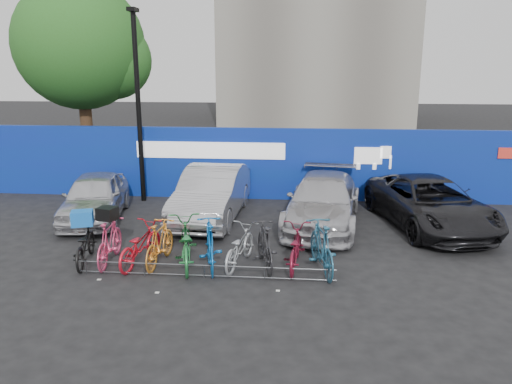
# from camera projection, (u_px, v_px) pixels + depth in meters

# --- Properties ---
(ground) EXTENTS (100.00, 100.00, 0.00)m
(ground) POSITION_uv_depth(u_px,v_px,m) (209.00, 267.00, 11.23)
(ground) COLOR black
(ground) RESTS_ON ground
(hoarding) EXTENTS (22.00, 0.18, 2.40)m
(hoarding) POSITION_uv_depth(u_px,v_px,m) (241.00, 163.00, 16.72)
(hoarding) COLOR navy
(hoarding) RESTS_ON ground
(tree) EXTENTS (5.40, 5.20, 7.80)m
(tree) POSITION_uv_depth(u_px,v_px,m) (86.00, 48.00, 20.26)
(tree) COLOR #382314
(tree) RESTS_ON ground
(lamppost) EXTENTS (0.25, 0.50, 6.11)m
(lamppost) POSITION_uv_depth(u_px,v_px,m) (138.00, 102.00, 15.91)
(lamppost) COLOR black
(lamppost) RESTS_ON ground
(bike_rack) EXTENTS (5.60, 0.03, 0.30)m
(bike_rack) POSITION_uv_depth(u_px,v_px,m) (204.00, 271.00, 10.61)
(bike_rack) COLOR #595B60
(bike_rack) RESTS_ON ground
(car_0) EXTENTS (2.32, 4.20, 1.35)m
(car_0) POSITION_uv_depth(u_px,v_px,m) (95.00, 197.00, 14.56)
(car_0) COLOR silver
(car_0) RESTS_ON ground
(car_1) EXTENTS (1.84, 4.67, 1.51)m
(car_1) POSITION_uv_depth(u_px,v_px,m) (212.00, 194.00, 14.58)
(car_1) COLOR #A2A2A7
(car_1) RESTS_ON ground
(car_2) EXTENTS (2.55, 4.98, 1.38)m
(car_2) POSITION_uv_depth(u_px,v_px,m) (323.00, 201.00, 14.05)
(car_2) COLOR #B7B6BC
(car_2) RESTS_ON ground
(car_3) EXTENTS (3.29, 5.31, 1.37)m
(car_3) POSITION_uv_depth(u_px,v_px,m) (430.00, 203.00, 13.85)
(car_3) COLOR black
(car_3) RESTS_ON ground
(bike_0) EXTENTS (0.93, 1.81, 0.90)m
(bike_0) POSITION_uv_depth(u_px,v_px,m) (85.00, 244.00, 11.36)
(bike_0) COLOR black
(bike_0) RESTS_ON ground
(bike_1) EXTENTS (0.59, 1.76, 1.04)m
(bike_1) POSITION_uv_depth(u_px,v_px,m) (110.00, 241.00, 11.32)
(bike_1) COLOR #EE4375
(bike_1) RESTS_ON ground
(bike_2) EXTENTS (0.98, 1.87, 0.94)m
(bike_2) POSITION_uv_depth(u_px,v_px,m) (140.00, 245.00, 11.27)
(bike_2) COLOR red
(bike_2) RESTS_ON ground
(bike_3) EXTENTS (0.62, 1.72, 1.01)m
(bike_3) POSITION_uv_depth(u_px,v_px,m) (160.00, 243.00, 11.26)
(bike_3) COLOR orange
(bike_3) RESTS_ON ground
(bike_4) EXTENTS (1.17, 2.14, 1.07)m
(bike_4) POSITION_uv_depth(u_px,v_px,m) (185.00, 243.00, 11.17)
(bike_4) COLOR #227636
(bike_4) RESTS_ON ground
(bike_5) EXTENTS (0.93, 1.91, 1.11)m
(bike_5) POSITION_uv_depth(u_px,v_px,m) (210.00, 244.00, 11.05)
(bike_5) COLOR blue
(bike_5) RESTS_ON ground
(bike_6) EXTENTS (0.98, 1.82, 0.91)m
(bike_6) POSITION_uv_depth(u_px,v_px,m) (239.00, 247.00, 11.19)
(bike_6) COLOR #9FA3A7
(bike_6) RESTS_ON ground
(bike_7) EXTENTS (0.89, 1.78, 1.03)m
(bike_7) POSITION_uv_depth(u_px,v_px,m) (265.00, 246.00, 11.08)
(bike_7) COLOR #28272A
(bike_7) RESTS_ON ground
(bike_8) EXTENTS (0.76, 1.83, 0.94)m
(bike_8) POSITION_uv_depth(u_px,v_px,m) (295.00, 247.00, 11.10)
(bike_8) COLOR maroon
(bike_8) RESTS_ON ground
(bike_9) EXTENTS (0.93, 1.97, 1.14)m
(bike_9) POSITION_uv_depth(u_px,v_px,m) (322.00, 247.00, 10.85)
(bike_9) COLOR #235A78
(bike_9) RESTS_ON ground
(cargo_crate) EXTENTS (0.55, 0.48, 0.33)m
(cargo_crate) POSITION_uv_depth(u_px,v_px,m) (82.00, 218.00, 11.20)
(cargo_crate) COLOR blue
(cargo_crate) RESTS_ON bike_0
(cargo_topcase) EXTENTS (0.48, 0.45, 0.29)m
(cargo_topcase) POSITION_uv_depth(u_px,v_px,m) (107.00, 213.00, 11.16)
(cargo_topcase) COLOR black
(cargo_topcase) RESTS_ON bike_1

